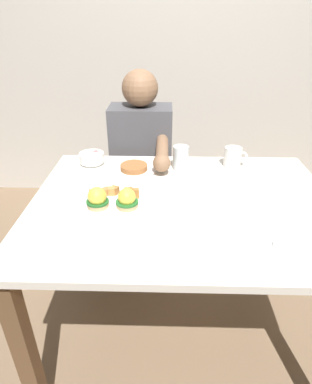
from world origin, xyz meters
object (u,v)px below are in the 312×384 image
(coffee_mug, at_px, (233,157))
(fork, at_px, (294,247))
(side_plate, at_px, (134,169))
(eggs_benedict_plate, at_px, (112,202))
(fruit_bowl, at_px, (92,158))
(diner_person, at_px, (142,160))
(water_glass_near, at_px, (181,159))
(dining_table, at_px, (182,224))

(coffee_mug, xyz_separation_m, fork, (0.09, -0.61, -0.05))
(coffee_mug, relative_size, side_plate, 0.56)
(eggs_benedict_plate, bearing_deg, fruit_bowl, 111.40)
(eggs_benedict_plate, xyz_separation_m, side_plate, (0.05, 0.32, -0.01))
(side_plate, bearing_deg, eggs_benedict_plate, -99.38)
(eggs_benedict_plate, distance_m, coffee_mug, 0.65)
(fruit_bowl, distance_m, diner_person, 0.36)
(coffee_mug, height_order, diner_person, diner_person)
(coffee_mug, bearing_deg, eggs_benedict_plate, -142.67)
(water_glass_near, height_order, diner_person, diner_person)
(fruit_bowl, bearing_deg, eggs_benedict_plate, -68.60)
(water_glass_near, bearing_deg, fork, -59.93)
(coffee_mug, bearing_deg, side_plate, -170.84)
(dining_table, xyz_separation_m, eggs_benedict_plate, (-0.27, -0.06, 0.13))
(fruit_bowl, bearing_deg, dining_table, -39.14)
(fruit_bowl, bearing_deg, diner_person, 48.14)
(eggs_benedict_plate, bearing_deg, coffee_mug, 37.33)
(water_glass_near, height_order, side_plate, water_glass_near)
(eggs_benedict_plate, distance_m, fruit_bowl, 0.44)
(coffee_mug, height_order, fork, coffee_mug)
(fruit_bowl, relative_size, coffee_mug, 1.08)
(side_plate, bearing_deg, water_glass_near, 10.41)
(fruit_bowl, height_order, water_glass_near, water_glass_near)
(fork, xyz_separation_m, water_glass_near, (-0.34, 0.58, 0.05))
(diner_person, bearing_deg, water_glass_near, -55.22)
(eggs_benedict_plate, height_order, diner_person, diner_person)
(eggs_benedict_plate, bearing_deg, side_plate, 80.62)
(fruit_bowl, height_order, fork, fruit_bowl)
(fork, xyz_separation_m, diner_person, (-0.54, 0.88, -0.09))
(fork, bearing_deg, coffee_mug, 98.21)
(eggs_benedict_plate, xyz_separation_m, fork, (0.61, -0.22, -0.02))
(fruit_bowl, xyz_separation_m, fork, (0.77, -0.63, -0.03))
(eggs_benedict_plate, distance_m, diner_person, 0.67)
(coffee_mug, bearing_deg, fork, -81.79)
(fruit_bowl, xyz_separation_m, water_glass_near, (0.43, -0.05, 0.02))
(fork, bearing_deg, water_glass_near, 120.07)
(water_glass_near, bearing_deg, side_plate, -169.59)
(coffee_mug, height_order, side_plate, coffee_mug)
(fork, height_order, side_plate, side_plate)
(eggs_benedict_plate, xyz_separation_m, water_glass_near, (0.27, 0.36, 0.02))
(dining_table, relative_size, eggs_benedict_plate, 4.44)
(dining_table, relative_size, fork, 7.70)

